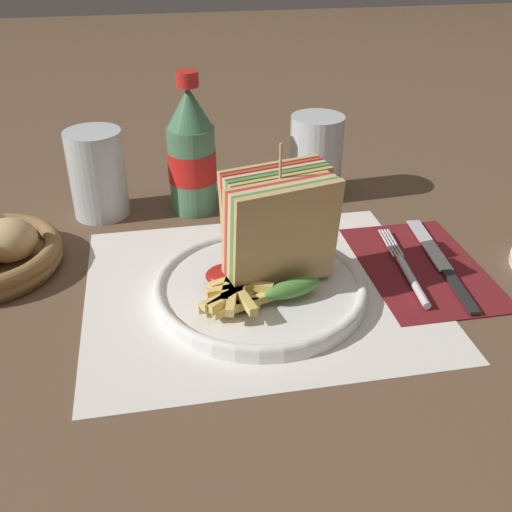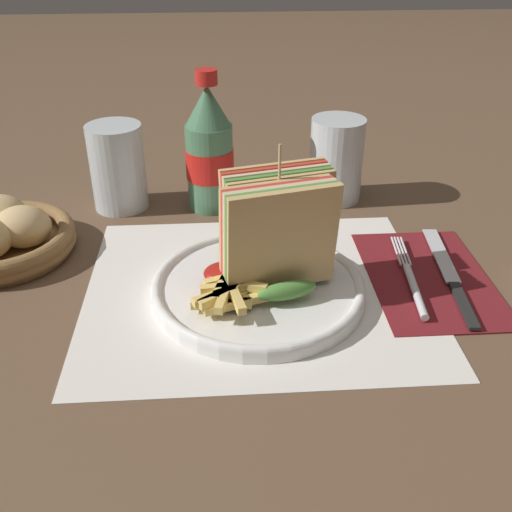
% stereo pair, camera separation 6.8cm
% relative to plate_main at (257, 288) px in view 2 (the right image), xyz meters
% --- Properties ---
extents(ground_plane, '(4.00, 4.00, 0.00)m').
position_rel_plate_main_xyz_m(ground_plane, '(0.00, -0.02, -0.01)').
color(ground_plane, brown).
extents(placemat, '(0.39, 0.34, 0.00)m').
position_rel_plate_main_xyz_m(placemat, '(-0.00, 0.01, -0.01)').
color(placemat, silver).
rests_on(placemat, ground_plane).
extents(plate_main, '(0.24, 0.24, 0.02)m').
position_rel_plate_main_xyz_m(plate_main, '(0.00, 0.00, 0.00)').
color(plate_main, white).
rests_on(plate_main, ground_plane).
extents(club_sandwich, '(0.13, 0.12, 0.16)m').
position_rel_plate_main_xyz_m(club_sandwich, '(0.02, 0.01, 0.07)').
color(club_sandwich, tan).
rests_on(club_sandwich, plate_main).
extents(fries_pile, '(0.08, 0.09, 0.02)m').
position_rel_plate_main_xyz_m(fries_pile, '(-0.03, -0.04, 0.02)').
color(fries_pile, '#E5C166').
rests_on(fries_pile, plate_main).
extents(ketchup_blob, '(0.05, 0.04, 0.02)m').
position_rel_plate_main_xyz_m(ketchup_blob, '(-0.03, 0.00, 0.02)').
color(ketchup_blob, maroon).
rests_on(ketchup_blob, plate_main).
extents(napkin, '(0.14, 0.22, 0.00)m').
position_rel_plate_main_xyz_m(napkin, '(0.21, 0.02, -0.01)').
color(napkin, maroon).
rests_on(napkin, ground_plane).
extents(fork, '(0.03, 0.17, 0.01)m').
position_rel_plate_main_xyz_m(fork, '(0.18, 0.00, -0.00)').
color(fork, silver).
rests_on(fork, napkin).
extents(knife, '(0.04, 0.22, 0.00)m').
position_rel_plate_main_xyz_m(knife, '(0.23, 0.02, -0.00)').
color(knife, black).
rests_on(knife, napkin).
extents(coke_bottle_near, '(0.07, 0.07, 0.20)m').
position_rel_plate_main_xyz_m(coke_bottle_near, '(-0.05, 0.23, 0.07)').
color(coke_bottle_near, '#4C7F5B').
rests_on(coke_bottle_near, ground_plane).
extents(glass_near, '(0.08, 0.08, 0.12)m').
position_rel_plate_main_xyz_m(glass_near, '(0.13, 0.25, 0.04)').
color(glass_near, silver).
rests_on(glass_near, ground_plane).
extents(glass_far, '(0.08, 0.08, 0.12)m').
position_rel_plate_main_xyz_m(glass_far, '(-0.18, 0.24, 0.05)').
color(glass_far, silver).
rests_on(glass_far, ground_plane).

